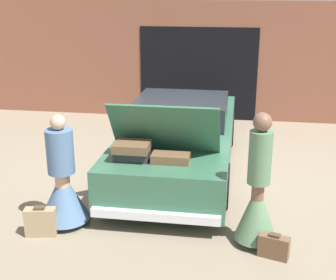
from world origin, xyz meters
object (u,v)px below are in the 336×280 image
object	(u,v)px
car	(179,138)
suitcase_beside_left_person	(41,222)
suitcase_beside_right_person	(274,247)
person_right	(257,199)
person_left	(63,187)

from	to	relation	value
car	suitcase_beside_left_person	world-z (taller)	car
suitcase_beside_left_person	suitcase_beside_right_person	bearing A→B (deg)	-1.33
car	suitcase_beside_right_person	bearing A→B (deg)	-60.47
person_right	suitcase_beside_left_person	bearing A→B (deg)	86.84
car	suitcase_beside_right_person	size ratio (longest dim) A/B	12.21
car	suitcase_beside_left_person	distance (m)	3.02
person_left	person_right	distance (m)	2.60
car	person_right	bearing A→B (deg)	-61.44
person_left	suitcase_beside_right_person	distance (m)	2.87
car	suitcase_beside_left_person	xyz separation A→B (m)	(-1.49, -2.61, -0.38)
person_right	suitcase_beside_right_person	world-z (taller)	person_right
suitcase_beside_right_person	car	bearing A→B (deg)	119.53
person_left	suitcase_beside_right_person	xyz separation A→B (m)	(2.81, -0.43, -0.40)
suitcase_beside_right_person	person_right	bearing A→B (deg)	126.73
car	person_right	xyz separation A→B (m)	(1.30, -2.38, 0.06)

